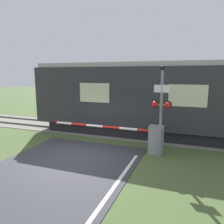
# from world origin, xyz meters

# --- Properties ---
(ground_plane) EXTENTS (80.00, 80.00, 0.00)m
(ground_plane) POSITION_xyz_m (0.00, 0.00, 0.00)
(ground_plane) COLOR #4C6033
(track_bed) EXTENTS (36.00, 3.20, 0.13)m
(track_bed) POSITION_xyz_m (0.00, 4.43, 0.02)
(track_bed) COLOR gray
(track_bed) RESTS_ON ground_plane
(train) EXTENTS (16.95, 2.97, 3.99)m
(train) POSITION_xyz_m (4.13, 4.43, 2.04)
(train) COLOR black
(train) RESTS_ON ground_plane
(crossing_barrier) EXTENTS (5.33, 0.44, 1.23)m
(crossing_barrier) POSITION_xyz_m (2.61, 1.55, 0.68)
(crossing_barrier) COLOR gray
(crossing_barrier) RESTS_ON ground_plane
(signal_post) EXTENTS (0.81, 0.26, 3.72)m
(signal_post) POSITION_xyz_m (3.20, 1.22, 2.11)
(signal_post) COLOR gray
(signal_post) RESTS_ON ground_plane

